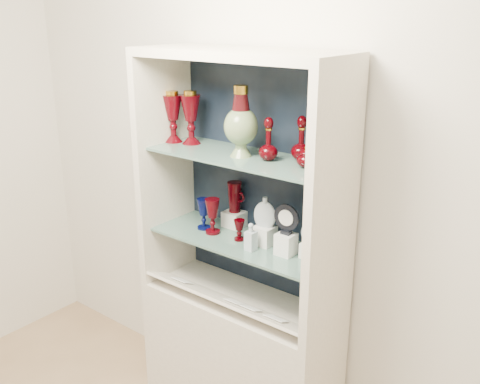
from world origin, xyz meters
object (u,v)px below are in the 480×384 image
Objects in this scene: pedestal_lamp_left at (173,117)px; cobalt_goblet at (204,214)px; lidded_bowl at (307,156)px; pedestal_lamp_right at (191,118)px; ruby_goblet_tall at (213,216)px; ruby_decanter_b at (302,137)px; clear_square_bottle at (251,237)px; ruby_decanter_a at (269,136)px; enamel_urn at (241,121)px; flat_flask at (265,211)px; clear_round_decanter at (314,226)px; ruby_goblet_small at (239,230)px; ruby_pitcher at (235,197)px; cameo_medallion at (287,219)px.

pedestal_lamp_left is 0.51m from cobalt_goblet.
pedestal_lamp_right is at bearing 178.25° from lidded_bowl.
lidded_bowl is 0.55× the size of ruby_goblet_tall.
clear_square_bottle is (-0.16, -0.16, -0.46)m from ruby_decanter_b.
pedestal_lamp_right is 0.48m from cobalt_goblet.
ruby_decanter_a is 1.03× the size of ruby_decanter_b.
pedestal_lamp_right is 1.65× the size of cobalt_goblet.
flat_flask is (0.11, 0.04, -0.41)m from enamel_urn.
ruby_decanter_a is 2.22× the size of lidded_bowl.
pedestal_lamp_left is at bearing 173.00° from clear_square_bottle.
pedestal_lamp_right reaches higher than ruby_decanter_a.
clear_round_decanter is at bearing 10.34° from ruby_decanter_a.
ruby_goblet_tall is (-0.31, -0.02, -0.44)m from ruby_decanter_a.
clear_round_decanter is (0.22, 0.04, -0.37)m from ruby_decanter_a.
ruby_pitcher is (-0.13, 0.12, 0.11)m from ruby_goblet_small.
pedestal_lamp_left is 1.21× the size of ruby_decanter_b.
ruby_decanter_b is 0.54m from ruby_pitcher.
ruby_decanter_a is at bearing -0.06° from pedestal_lamp_left.
ruby_decanter_a is at bearing -3.15° from pedestal_lamp_right.
clear_round_decanter is at bearing -14.37° from flat_flask.
pedestal_lamp_right reaches higher than ruby_goblet_tall.
enamel_urn is at bearing -21.26° from ruby_goblet_small.
clear_square_bottle is (0.44, -0.09, -0.48)m from pedestal_lamp_right.
ruby_decanter_b is at bearing 85.93° from cameo_medallion.
clear_square_bottle is 0.19m from cameo_medallion.
ruby_goblet_small is (-0.27, -0.10, -0.47)m from ruby_decanter_b.
ruby_goblet_tall is 0.29m from flat_flask.
ruby_decanter_a is (0.48, -0.03, -0.02)m from pedestal_lamp_right.
flat_flask is (0.25, -0.09, 0.01)m from ruby_pitcher.
ruby_decanter_a is at bearing -169.66° from clear_round_decanter.
pedestal_lamp_left is 0.67m from flat_flask.
ruby_decanter_a is at bearing 174.64° from cameo_medallion.
clear_round_decanter is at bearing 7.45° from ruby_goblet_small.
enamel_urn is 1.91× the size of clear_round_decanter.
enamel_urn is 1.51× the size of ruby_decanter_b.
ruby_goblet_small is 0.78× the size of clear_square_bottle.
clear_square_bottle is (0.34, -0.06, -0.01)m from cobalt_goblet.
enamel_urn is at bearing 179.58° from cameo_medallion.
lidded_bowl is 0.63× the size of ruby_pitcher.
cameo_medallion is (0.49, -0.00, 0.09)m from cobalt_goblet.
flat_flask is (0.45, -0.00, -0.39)m from pedestal_lamp_right.
ruby_pitcher is at bearing 20.93° from pedestal_lamp_left.
ruby_decanter_a reaches higher than ruby_pitcher.
pedestal_lamp_left reaches higher than ruby_goblet_small.
clear_round_decanter reaches higher than clear_square_bottle.
ruby_decanter_b is 2.03× the size of ruby_goblet_small.
flat_flask is at bearing 140.56° from ruby_decanter_a.
flat_flask is (0.12, 0.03, 0.11)m from ruby_goblet_small.
enamel_urn is 2.04× the size of ruby_pitcher.
cameo_medallion is at bearing -3.11° from pedestal_lamp_right.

